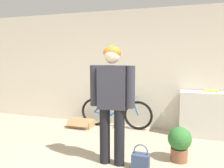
{
  "coord_description": "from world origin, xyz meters",
  "views": [
    {
      "loc": [
        0.89,
        -1.98,
        1.56
      ],
      "look_at": [
        -0.04,
        0.95,
        1.19
      ],
      "focal_mm": 35.0,
      "sensor_mm": 36.0,
      "label": 1
    }
  ],
  "objects_px": {
    "bicycle": "(116,113)",
    "person": "(112,96)",
    "banana": "(211,91)",
    "handbag": "(141,161)",
    "potted_plant": "(180,142)",
    "cardboard_box": "(81,123)"
  },
  "relations": [
    {
      "from": "person",
      "to": "handbag",
      "type": "distance_m",
      "value": 0.99
    },
    {
      "from": "banana",
      "to": "handbag",
      "type": "relative_size",
      "value": 0.85
    },
    {
      "from": "person",
      "to": "cardboard_box",
      "type": "height_order",
      "value": "person"
    },
    {
      "from": "person",
      "to": "bicycle",
      "type": "xyz_separation_m",
      "value": [
        -0.43,
        1.62,
        -0.67
      ]
    },
    {
      "from": "bicycle",
      "to": "banana",
      "type": "relative_size",
      "value": 5.42
    },
    {
      "from": "person",
      "to": "handbag",
      "type": "relative_size",
      "value": 4.83
    },
    {
      "from": "person",
      "to": "potted_plant",
      "type": "bearing_deg",
      "value": 14.03
    },
    {
      "from": "potted_plant",
      "to": "person",
      "type": "bearing_deg",
      "value": -157.89
    },
    {
      "from": "person",
      "to": "handbag",
      "type": "height_order",
      "value": "person"
    },
    {
      "from": "cardboard_box",
      "to": "potted_plant",
      "type": "bearing_deg",
      "value": -25.99
    },
    {
      "from": "banana",
      "to": "handbag",
      "type": "distance_m",
      "value": 2.15
    },
    {
      "from": "bicycle",
      "to": "person",
      "type": "bearing_deg",
      "value": -75.32
    },
    {
      "from": "handbag",
      "to": "potted_plant",
      "type": "distance_m",
      "value": 0.68
    },
    {
      "from": "banana",
      "to": "potted_plant",
      "type": "xyz_separation_m",
      "value": [
        -0.56,
        -1.28,
        -0.62
      ]
    },
    {
      "from": "banana",
      "to": "cardboard_box",
      "type": "relative_size",
      "value": 0.57
    },
    {
      "from": "potted_plant",
      "to": "bicycle",
      "type": "bearing_deg",
      "value": 138.17
    },
    {
      "from": "bicycle",
      "to": "potted_plant",
      "type": "distance_m",
      "value": 1.85
    },
    {
      "from": "potted_plant",
      "to": "banana",
      "type": "bearing_deg",
      "value": 66.53
    },
    {
      "from": "bicycle",
      "to": "potted_plant",
      "type": "xyz_separation_m",
      "value": [
        1.38,
        -1.23,
        -0.04
      ]
    },
    {
      "from": "bicycle",
      "to": "handbag",
      "type": "xyz_separation_m",
      "value": [
        0.87,
        -1.64,
        -0.22
      ]
    },
    {
      "from": "handbag",
      "to": "cardboard_box",
      "type": "bearing_deg",
      "value": 138.16
    },
    {
      "from": "person",
      "to": "potted_plant",
      "type": "xyz_separation_m",
      "value": [
        0.95,
        0.38,
        -0.71
      ]
    }
  ]
}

